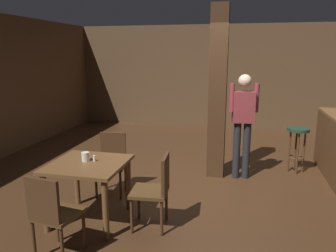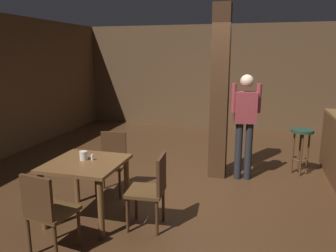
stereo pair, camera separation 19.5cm
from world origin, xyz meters
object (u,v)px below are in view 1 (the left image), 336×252
at_px(chair_east, 156,188).
at_px(bar_stool_near, 298,139).
at_px(dining_table, 88,173).
at_px(standing_person, 243,119).
at_px(chair_south, 52,212).
at_px(chair_north, 112,160).
at_px(napkin_cup, 85,157).
at_px(salt_shaker, 94,158).

xyz_separation_m(chair_east, bar_stool_near, (1.90, 2.36, 0.09)).
height_order(dining_table, standing_person, standing_person).
xyz_separation_m(chair_south, chair_east, (0.84, 0.81, 0.00)).
distance_m(chair_east, chair_north, 1.21).
height_order(chair_east, standing_person, standing_person).
height_order(napkin_cup, bar_stool_near, napkin_cup).
bearing_deg(dining_table, chair_north, 92.98).
relative_size(napkin_cup, bar_stool_near, 0.14).
bearing_deg(bar_stool_near, salt_shaker, -139.50).
bearing_deg(chair_south, bar_stool_near, 49.17).
xyz_separation_m(napkin_cup, salt_shaker, (0.11, 0.02, -0.02)).
bearing_deg(bar_stool_near, chair_north, -151.06).
xyz_separation_m(chair_south, chair_north, (-0.04, 1.63, 0.00)).
height_order(chair_north, standing_person, standing_person).
bearing_deg(chair_east, standing_person, 62.73).
bearing_deg(salt_shaker, napkin_cup, -168.46).
distance_m(salt_shaker, standing_person, 2.53).
height_order(chair_south, salt_shaker, chair_south).
bearing_deg(standing_person, chair_east, -117.27).
relative_size(dining_table, salt_shaker, 12.46).
distance_m(napkin_cup, bar_stool_near, 3.64).
bearing_deg(napkin_cup, dining_table, -43.25).
distance_m(napkin_cup, standing_person, 2.62).
height_order(chair_north, napkin_cup, chair_north).
height_order(chair_east, salt_shaker, chair_east).
xyz_separation_m(standing_person, bar_stool_near, (0.94, 0.49, -0.41)).
height_order(dining_table, bar_stool_near, bar_stool_near).
height_order(salt_shaker, bar_stool_near, salt_shaker).
xyz_separation_m(chair_east, napkin_cup, (-0.90, 0.04, 0.30)).
xyz_separation_m(dining_table, salt_shaker, (0.05, 0.07, 0.17)).
relative_size(chair_east, bar_stool_near, 1.13).
distance_m(chair_south, standing_person, 3.27).
relative_size(chair_south, chair_east, 1.00).
relative_size(salt_shaker, bar_stool_near, 0.09).
bearing_deg(salt_shaker, chair_north, 97.11).
bearing_deg(napkin_cup, chair_east, -2.65).
bearing_deg(standing_person, chair_south, -123.97).
relative_size(napkin_cup, salt_shaker, 1.58).
distance_m(chair_north, napkin_cup, 0.84).
xyz_separation_m(dining_table, napkin_cup, (-0.05, 0.05, 0.19)).
bearing_deg(chair_south, chair_north, 91.56).
bearing_deg(chair_south, salt_shaker, 86.72).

